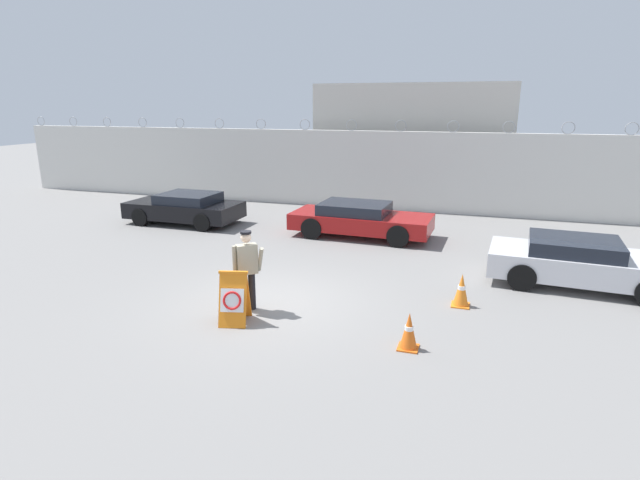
{
  "coord_description": "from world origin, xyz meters",
  "views": [
    {
      "loc": [
        4.27,
        -9.64,
        4.34
      ],
      "look_at": [
        0.61,
        1.73,
        1.08
      ],
      "focal_mm": 28.0,
      "sensor_mm": 36.0,
      "label": 1
    }
  ],
  "objects_px": {
    "barricade_sign": "(234,297)",
    "parked_car_front_coupe": "(185,208)",
    "parked_car_far_side": "(580,262)",
    "traffic_cone_near": "(409,331)",
    "traffic_cone_mid": "(461,290)",
    "parked_car_rear_sedan": "(360,219)",
    "security_guard": "(247,267)"
  },
  "relations": [
    {
      "from": "traffic_cone_mid",
      "to": "parked_car_rear_sedan",
      "type": "relative_size",
      "value": 0.16
    },
    {
      "from": "barricade_sign",
      "to": "security_guard",
      "type": "height_order",
      "value": "security_guard"
    },
    {
      "from": "traffic_cone_near",
      "to": "parked_car_far_side",
      "type": "distance_m",
      "value": 5.78
    },
    {
      "from": "traffic_cone_mid",
      "to": "parked_car_far_side",
      "type": "xyz_separation_m",
      "value": [
        2.69,
        2.21,
        0.24
      ]
    },
    {
      "from": "parked_car_far_side",
      "to": "parked_car_rear_sedan",
      "type": "bearing_deg",
      "value": 158.64
    },
    {
      "from": "security_guard",
      "to": "traffic_cone_near",
      "type": "xyz_separation_m",
      "value": [
        3.58,
        -0.74,
        -0.64
      ]
    },
    {
      "from": "barricade_sign",
      "to": "parked_car_rear_sedan",
      "type": "xyz_separation_m",
      "value": [
        0.82,
        7.55,
        0.05
      ]
    },
    {
      "from": "traffic_cone_near",
      "to": "parked_car_rear_sedan",
      "type": "distance_m",
      "value": 8.08
    },
    {
      "from": "barricade_sign",
      "to": "parked_car_front_coupe",
      "type": "xyz_separation_m",
      "value": [
        -5.86,
        7.43,
        0.04
      ]
    },
    {
      "from": "barricade_sign",
      "to": "traffic_cone_near",
      "type": "bearing_deg",
      "value": -14.57
    },
    {
      "from": "barricade_sign",
      "to": "parked_car_front_coupe",
      "type": "relative_size",
      "value": 0.26
    },
    {
      "from": "parked_car_front_coupe",
      "to": "parked_car_far_side",
      "type": "distance_m",
      "value": 13.24
    },
    {
      "from": "barricade_sign",
      "to": "traffic_cone_mid",
      "type": "relative_size",
      "value": 1.48
    },
    {
      "from": "security_guard",
      "to": "parked_car_front_coupe",
      "type": "distance_m",
      "value": 8.92
    },
    {
      "from": "parked_car_front_coupe",
      "to": "traffic_cone_mid",
      "type": "bearing_deg",
      "value": 154.22
    },
    {
      "from": "barricade_sign",
      "to": "security_guard",
      "type": "distance_m",
      "value": 0.82
    },
    {
      "from": "parked_car_front_coupe",
      "to": "parked_car_rear_sedan",
      "type": "distance_m",
      "value": 6.68
    },
    {
      "from": "parked_car_rear_sedan",
      "to": "parked_car_far_side",
      "type": "bearing_deg",
      "value": -23.31
    },
    {
      "from": "parked_car_front_coupe",
      "to": "parked_car_far_side",
      "type": "relative_size",
      "value": 0.96
    },
    {
      "from": "traffic_cone_near",
      "to": "parked_car_front_coupe",
      "type": "height_order",
      "value": "parked_car_front_coupe"
    },
    {
      "from": "parked_car_far_side",
      "to": "traffic_cone_mid",
      "type": "bearing_deg",
      "value": -136.27
    },
    {
      "from": "security_guard",
      "to": "traffic_cone_mid",
      "type": "distance_m",
      "value": 4.73
    },
    {
      "from": "parked_car_front_coupe",
      "to": "parked_car_far_side",
      "type": "height_order",
      "value": "parked_car_far_side"
    },
    {
      "from": "barricade_sign",
      "to": "parked_car_far_side",
      "type": "height_order",
      "value": "parked_car_far_side"
    },
    {
      "from": "security_guard",
      "to": "parked_car_front_coupe",
      "type": "xyz_separation_m",
      "value": [
        -5.84,
        6.74,
        -0.4
      ]
    },
    {
      "from": "traffic_cone_mid",
      "to": "traffic_cone_near",
      "type": "bearing_deg",
      "value": -109.0
    },
    {
      "from": "barricade_sign",
      "to": "parked_car_rear_sedan",
      "type": "distance_m",
      "value": 7.59
    },
    {
      "from": "traffic_cone_near",
      "to": "traffic_cone_mid",
      "type": "xyz_separation_m",
      "value": [
        0.82,
        2.38,
        0.02
      ]
    },
    {
      "from": "traffic_cone_near",
      "to": "parked_car_front_coupe",
      "type": "xyz_separation_m",
      "value": [
        -9.42,
        7.47,
        0.24
      ]
    },
    {
      "from": "traffic_cone_mid",
      "to": "parked_car_rear_sedan",
      "type": "distance_m",
      "value": 6.32
    },
    {
      "from": "barricade_sign",
      "to": "traffic_cone_near",
      "type": "xyz_separation_m",
      "value": [
        3.56,
        -0.05,
        -0.2
      ]
    },
    {
      "from": "traffic_cone_near",
      "to": "security_guard",
      "type": "bearing_deg",
      "value": 168.38
    }
  ]
}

